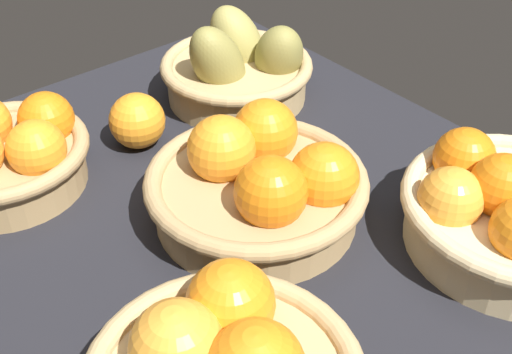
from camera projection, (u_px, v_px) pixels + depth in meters
The scene contains 5 objects.
market_tray at pixel (234, 224), 78.61cm from camera, with size 84.00×72.00×3.00cm, color black.
basket_near_left at pixel (6, 153), 79.52cm from camera, with size 20.80×20.80×10.78cm.
basket_center at pixel (261, 183), 74.93cm from camera, with size 25.48×25.48×11.62cm.
basket_far_left_pears at pixel (239, 69), 96.22cm from camera, with size 22.16×22.16×14.49cm.
loose_orange_front_gap at pixel (137, 121), 86.84cm from camera, with size 7.43×7.43×7.43cm, color orange.
Camera 1 is at (46.84, -35.69, 53.94)cm, focal length 46.40 mm.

